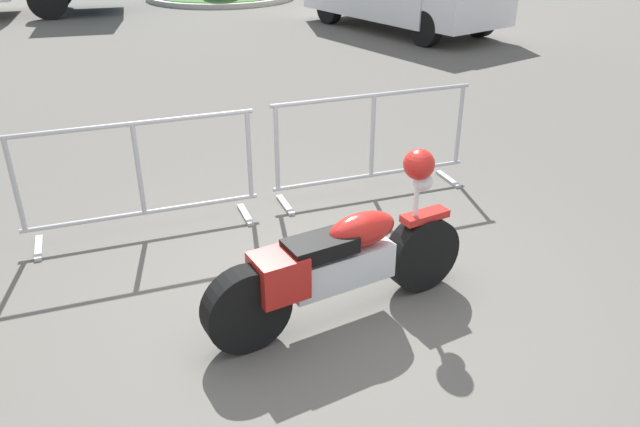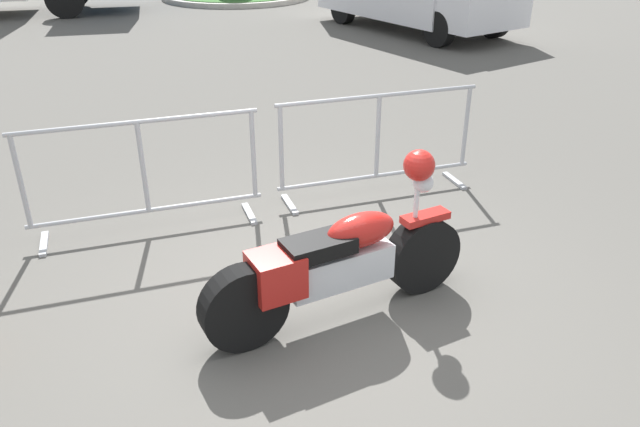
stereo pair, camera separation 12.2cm
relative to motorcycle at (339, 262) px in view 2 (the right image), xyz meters
name	(u,v)px [view 2 (the right image)]	position (x,y,z in m)	size (l,w,h in m)	color
ground_plane	(314,302)	(-0.12, 0.20, -0.45)	(120.00, 120.00, 0.00)	#54514C
motorcycle	(339,262)	(0.00, 0.00, 0.00)	(2.10, 0.47, 1.19)	black
crowd_barrier_near	(144,175)	(-1.15, 1.84, 0.10)	(2.11, 0.50, 1.07)	#9EA0A5
crowd_barrier_far	(377,144)	(1.15, 1.84, 0.10)	(2.11, 0.50, 1.07)	#9EA0A5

